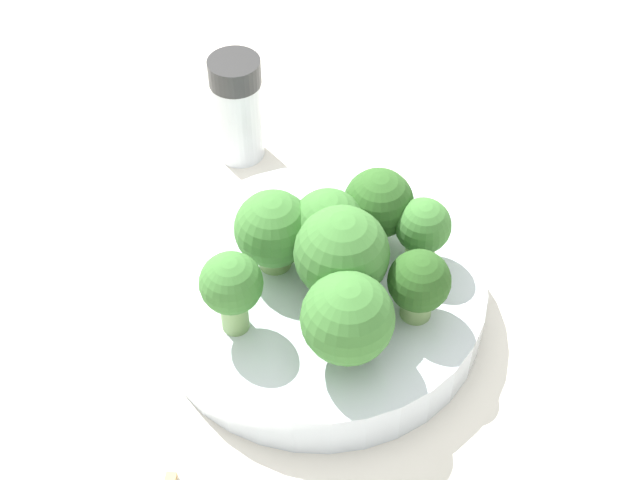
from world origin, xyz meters
The scene contains 13 objects.
ground_plane centered at (0.00, 0.00, 0.00)m, with size 3.00×3.00×0.00m, color silver.
bowl centered at (0.00, 0.00, 0.02)m, with size 0.20×0.20×0.03m, color silver.
broccoli_floret_0 centered at (0.04, 0.02, 0.06)m, with size 0.04×0.04×0.05m.
broccoli_floret_1 centered at (0.01, -0.02, 0.07)m, with size 0.05×0.05×0.07m.
broccoli_floret_2 centered at (0.01, 0.01, 0.06)m, with size 0.04×0.04×0.05m.
broccoli_floret_3 centered at (-0.02, 0.02, 0.06)m, with size 0.05×0.05×0.05m.
broccoli_floret_4 centered at (0.00, -0.06, 0.06)m, with size 0.05×0.05×0.06m.
broccoli_floret_5 centered at (-0.05, -0.02, 0.07)m, with size 0.03×0.03×0.06m.
broccoli_floret_6 centered at (0.05, -0.04, 0.06)m, with size 0.04×0.04×0.05m.
broccoli_floret_7 centered at (0.06, 0.00, 0.06)m, with size 0.03×0.03×0.05m.
pepper_shaker centered at (-0.02, 0.16, 0.04)m, with size 0.04×0.04×0.08m.
almond_crumb_0 centered at (-0.11, -0.09, 0.00)m, with size 0.01×0.01×0.01m, color tan.
almond_crumb_1 centered at (0.05, 0.10, 0.00)m, with size 0.01×0.01×0.01m, color #AD7F4C.
Camera 1 is at (-0.08, -0.33, 0.44)m, focal length 50.00 mm.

